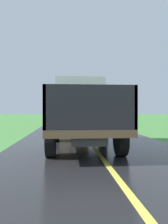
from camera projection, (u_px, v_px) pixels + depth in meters
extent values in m
cube|color=#2D2D30|center=(82.00, 131.00, 8.20)|extent=(0.90, 5.51, 0.24)
cube|color=brown|center=(82.00, 126.00, 8.20)|extent=(2.30, 5.80, 0.20)
cube|color=silver|center=(79.00, 100.00, 10.14)|extent=(2.10, 1.90, 1.90)
cube|color=black|center=(78.00, 95.00, 11.09)|extent=(1.78, 0.02, 0.76)
cube|color=#232328|center=(50.00, 108.00, 7.14)|extent=(0.08, 3.85, 1.10)
cube|color=#232328|center=(118.00, 108.00, 7.31)|extent=(0.08, 3.85, 1.10)
cube|color=#232328|center=(91.00, 107.00, 5.35)|extent=(2.30, 0.08, 1.10)
cube|color=#232328|center=(81.00, 109.00, 9.11)|extent=(2.30, 0.08, 1.10)
cylinder|color=black|center=(56.00, 130.00, 9.91)|extent=(0.28, 1.00, 1.00)
cylinder|color=black|center=(103.00, 130.00, 10.08)|extent=(0.28, 1.00, 1.00)
cylinder|color=black|center=(51.00, 140.00, 6.53)|extent=(0.28, 1.00, 1.00)
cylinder|color=black|center=(121.00, 139.00, 6.70)|extent=(0.28, 1.00, 1.00)
ellipsoid|color=#7DB121|center=(101.00, 119.00, 7.35)|extent=(0.43, 0.53, 0.46)
ellipsoid|color=#80B625|center=(81.00, 120.00, 7.16)|extent=(0.41, 0.40, 0.43)
ellipsoid|color=#79AA27|center=(99.00, 99.00, 6.07)|extent=(0.43, 0.54, 0.50)
ellipsoid|color=#77BE2F|center=(117.00, 110.00, 6.25)|extent=(0.53, 0.48, 0.38)
ellipsoid|color=#78B037|center=(63.00, 110.00, 7.96)|extent=(0.51, 0.57, 0.49)
ellipsoid|color=#75B72C|center=(102.00, 110.00, 6.19)|extent=(0.58, 0.59, 0.49)
ellipsoid|color=#84BD30|center=(102.00, 119.00, 8.91)|extent=(0.58, 0.68, 0.47)
ellipsoid|color=#7FAD2D|center=(65.00, 108.00, 6.44)|extent=(0.47, 0.44, 0.52)
ellipsoid|color=#78BC36|center=(62.00, 120.00, 6.35)|extent=(0.46, 0.57, 0.47)
ellipsoid|color=#7FB026|center=(79.00, 109.00, 5.67)|extent=(0.51, 0.56, 0.40)
cube|color=#2D2D30|center=(71.00, 120.00, 18.41)|extent=(0.90, 5.51, 0.24)
cube|color=brown|center=(71.00, 118.00, 18.41)|extent=(2.30, 5.80, 0.20)
cube|color=#197A4C|center=(70.00, 106.00, 20.34)|extent=(2.10, 1.90, 1.90)
cube|color=black|center=(70.00, 102.00, 21.29)|extent=(1.78, 0.02, 0.76)
cube|color=brown|center=(57.00, 110.00, 17.34)|extent=(0.08, 3.85, 1.10)
cube|color=brown|center=(85.00, 110.00, 17.52)|extent=(0.08, 3.85, 1.10)
cube|color=brown|center=(72.00, 110.00, 15.55)|extent=(2.30, 0.08, 1.10)
cube|color=brown|center=(71.00, 110.00, 19.31)|extent=(2.30, 0.08, 1.10)
cylinder|color=black|center=(59.00, 120.00, 20.12)|extent=(0.28, 1.00, 1.00)
cylinder|color=black|center=(82.00, 120.00, 20.28)|extent=(0.28, 1.00, 1.00)
cylinder|color=black|center=(57.00, 122.00, 16.73)|extent=(0.28, 1.00, 1.00)
cylinder|color=black|center=(85.00, 122.00, 16.90)|extent=(0.28, 1.00, 1.00)
ellipsoid|color=#8AB52B|center=(64.00, 107.00, 17.56)|extent=(0.56, 0.51, 0.42)
ellipsoid|color=#80B420|center=(75.00, 110.00, 18.13)|extent=(0.53, 0.48, 0.42)
ellipsoid|color=#84BF2C|center=(77.00, 110.00, 16.08)|extent=(0.56, 0.65, 0.45)
ellipsoid|color=#7ABD21|center=(81.00, 111.00, 17.40)|extent=(0.47, 0.44, 0.43)
ellipsoid|color=#8AAB22|center=(74.00, 115.00, 15.88)|extent=(0.55, 0.52, 0.41)
ellipsoid|color=#7DBA34|center=(75.00, 106.00, 18.72)|extent=(0.43, 0.44, 0.40)
ellipsoid|color=#80BA2D|center=(64.00, 110.00, 17.87)|extent=(0.47, 0.54, 0.48)
ellipsoid|color=#7CB02A|center=(69.00, 110.00, 17.32)|extent=(0.58, 0.56, 0.44)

